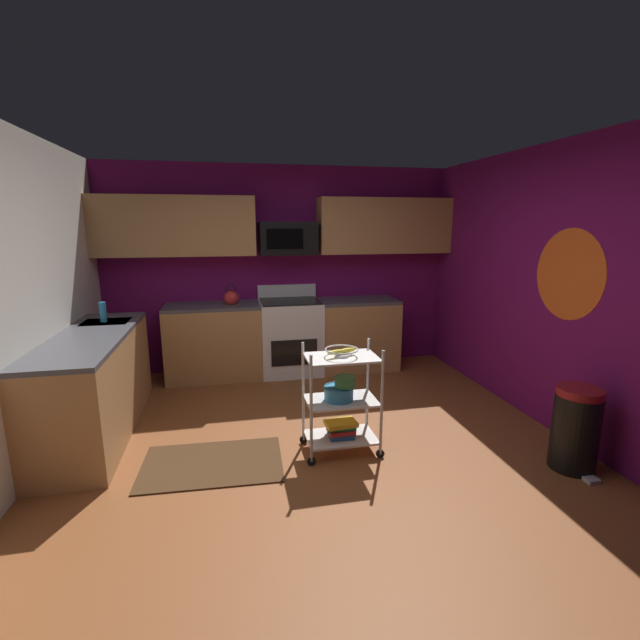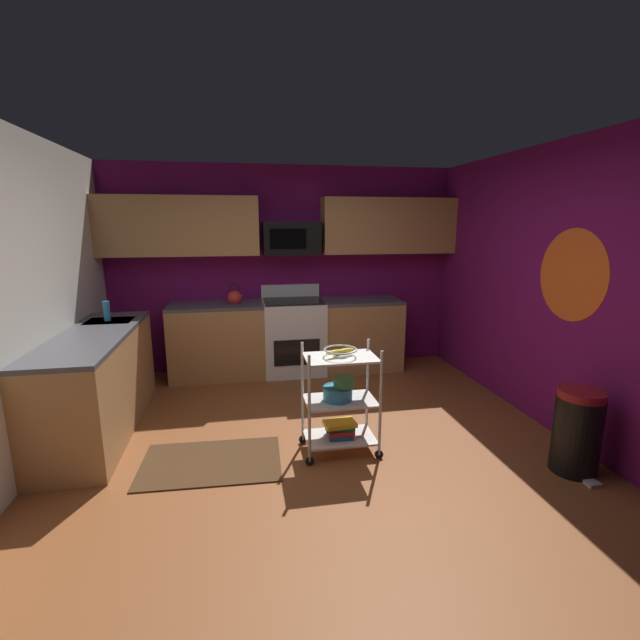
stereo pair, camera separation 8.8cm
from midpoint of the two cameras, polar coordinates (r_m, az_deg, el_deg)
name	(u,v)px [view 2 (the right image)]	position (r m, az deg, el deg)	size (l,w,h in m)	color
floor	(318,455)	(3.87, 0.36, -17.00)	(4.40, 4.80, 0.04)	brown
wall_back	(285,269)	(5.81, -4.17, 6.60)	(4.52, 0.06, 2.60)	#6B1156
wall_right	(570,292)	(4.42, 30.12, 3.16)	(0.06, 4.80, 2.60)	#6B1156
wall_flower_decal	(572,275)	(4.36, 30.28, 5.03)	(0.79, 0.79, 0.00)	#E5591E
counter_run	(225,352)	(5.09, -11.74, -4.06)	(3.65, 2.59, 0.92)	#B27F4C
oven_range	(293,336)	(5.64, -3.00, -2.04)	(0.76, 0.65, 1.10)	white
upper_cabinets	(284,226)	(5.59, -4.19, 12.02)	(4.40, 0.33, 0.70)	#B27F4C
microwave	(291,238)	(5.57, -3.29, 10.49)	(0.70, 0.39, 0.40)	black
rolling_cart	(340,400)	(3.70, 3.31, -10.33)	(0.64, 0.39, 0.91)	silver
fruit_bowl	(341,351)	(3.56, 3.40, -4.04)	(0.27, 0.27, 0.07)	silver
mixing_bowl_large	(338,393)	(3.67, 3.00, -9.41)	(0.25, 0.25, 0.11)	#338CBF
mixing_bowl_small	(344,382)	(3.64, 3.81, -7.98)	(0.18, 0.18, 0.08)	#387F4C
book_stack	(340,429)	(3.81, 3.27, -13.89)	(0.27, 0.19, 0.13)	#1E4C8C
kettle	(235,297)	(5.49, -10.53, 2.89)	(0.21, 0.18, 0.26)	red
dish_soap_bottle	(107,311)	(4.91, -25.41, 1.06)	(0.06, 0.06, 0.20)	#2D8CBF
trash_can	(577,431)	(4.01, 30.83, -12.27)	(0.34, 0.42, 0.66)	black
floor_rug	(211,462)	(3.81, -13.20, -17.45)	(1.10, 0.70, 0.01)	#472D19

